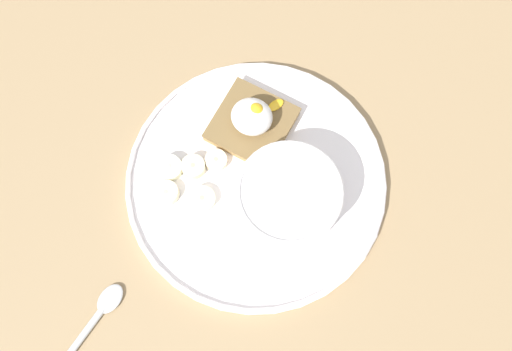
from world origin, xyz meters
TOP-DOWN VIEW (x-y plane):
  - ground_plane at (0.00, 0.00)cm, footprint 120.00×120.00cm
  - plate at (0.00, 0.00)cm, footprint 30.98×30.98cm
  - oatmeal_bowl at (4.50, -0.96)cm, footprint 11.81×11.81cm
  - toast_slice at (-3.42, 5.92)cm, footprint 9.21×9.21cm
  - poached_egg at (-3.37, 6.01)cm, footprint 5.15×6.70cm
  - banana_slice_front at (-8.68, -6.11)cm, footprint 3.90×3.85cm
  - banana_slice_left at (-5.29, -0.07)cm, footprint 3.03×2.98cm
  - banana_slice_back at (-4.56, -4.92)cm, footprint 4.05×4.11cm
  - banana_slice_right at (-9.73, -3.21)cm, footprint 3.20×3.28cm
  - banana_slice_inner at (-7.31, -1.92)cm, footprint 3.15×3.10cm
  - spoon at (-9.06, -21.55)cm, footprint 3.08×10.60cm

SIDE VIEW (x-z plane):
  - ground_plane at x=0.00cm, z-range 0.00..2.00cm
  - spoon at x=-9.06cm, z-range 2.00..2.80cm
  - plate at x=0.00cm, z-range 2.00..3.60cm
  - banana_slice_left at x=-5.29cm, z-range 2.96..4.15cm
  - banana_slice_front at x=-8.68cm, z-range 2.93..4.22cm
  - banana_slice_back at x=-4.56cm, z-range 2.92..4.35cm
  - banana_slice_right at x=-9.73cm, z-range 2.94..4.44cm
  - banana_slice_inner at x=-7.31cm, z-range 2.97..4.42cm
  - toast_slice at x=-3.42cm, z-range 3.09..4.67cm
  - oatmeal_bowl at x=4.50cm, z-range 3.08..8.70cm
  - poached_egg at x=-3.37cm, z-range 4.52..7.96cm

